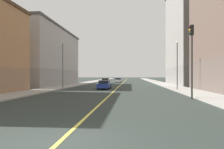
% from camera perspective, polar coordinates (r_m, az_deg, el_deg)
% --- Properties ---
extents(ground_plane, '(400.00, 400.00, 0.00)m').
position_cam_1_polar(ground_plane, '(7.28, -13.96, -17.11)').
color(ground_plane, '#2A322E').
rests_on(ground_plane, ground).
extents(sidewalk_left, '(3.48, 168.00, 0.15)m').
position_cam_1_polar(sidewalk_left, '(56.12, 12.64, -2.25)').
color(sidewalk_left, '#9E9B93').
rests_on(sidewalk_left, ground).
extents(sidewalk_right, '(3.48, 168.00, 0.15)m').
position_cam_1_polar(sidewalk_right, '(56.90, -7.19, -2.22)').
color(sidewalk_right, '#9E9B93').
rests_on(sidewalk_right, ground).
extents(lane_center_stripe, '(0.16, 154.00, 0.01)m').
position_cam_1_polar(lane_center_stripe, '(55.67, 2.65, -2.34)').
color(lane_center_stripe, '#E5D14C').
rests_on(lane_center_stripe, ground).
extents(building_left_mid, '(11.53, 20.43, 22.37)m').
position_cam_1_polar(building_left_mid, '(52.60, 21.60, 9.78)').
color(building_left_mid, slate).
rests_on(building_left_mid, ground).
extents(building_right_midblock, '(11.53, 24.53, 11.74)m').
position_cam_1_polar(building_right_midblock, '(48.23, -18.73, 4.31)').
color(building_right_midblock, gray).
rests_on(building_right_midblock, ground).
extents(traffic_light_left_near, '(0.40, 0.32, 6.54)m').
position_cam_1_polar(traffic_light_left_near, '(20.61, 20.00, 5.61)').
color(traffic_light_left_near, '#2D2D2D').
rests_on(traffic_light_left_near, ground).
extents(street_lamp_left_near, '(0.36, 0.36, 6.65)m').
position_cam_1_polar(street_lamp_left_near, '(31.53, 16.58, 3.65)').
color(street_lamp_left_near, '#4C4C51').
rests_on(street_lamp_left_near, ground).
extents(street_lamp_right_near, '(0.36, 0.36, 7.33)m').
position_cam_1_polar(street_lamp_right_near, '(35.85, -12.67, 3.76)').
color(street_lamp_right_near, '#4C4C51').
rests_on(street_lamp_right_near, ground).
extents(car_red, '(1.92, 3.98, 1.34)m').
position_cam_1_polar(car_red, '(55.57, -1.73, -1.68)').
color(car_red, red).
rests_on(car_red, ground).
extents(car_blue, '(1.83, 4.57, 1.35)m').
position_cam_1_polar(car_blue, '(33.47, -1.96, -2.67)').
color(car_blue, '#23389E').
rests_on(car_blue, ground).
extents(car_white, '(2.01, 4.34, 1.31)m').
position_cam_1_polar(car_white, '(64.20, 1.61, -1.49)').
color(car_white, white).
rests_on(car_white, ground).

